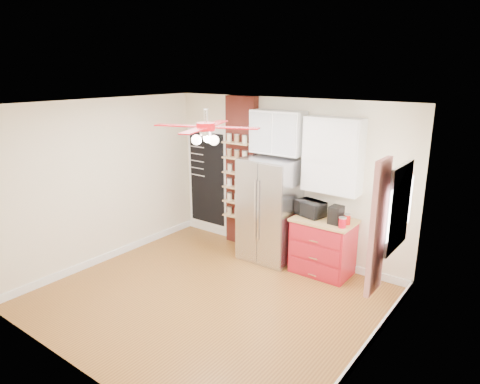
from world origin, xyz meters
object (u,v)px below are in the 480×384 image
Objects in this scene: fridge at (270,210)px; canister_left at (342,223)px; pantry_jar_oats at (230,168)px; coffee_maker at (336,215)px; ceiling_fan at (206,127)px; red_cabinet at (323,246)px; toaster_oven at (310,208)px.

fridge reaches higher than canister_left.
fridge is 13.75× the size of pantry_jar_oats.
coffee_maker is 0.20m from canister_left.
fridge is 1.35m from canister_left.
ceiling_fan is 9.61× the size of canister_left.
canister_left is at bearing 49.32° from ceiling_fan.
fridge is 1.06m from red_cabinet.
canister_left reaches higher than red_cabinet.
ceiling_fan is 2.30m from toaster_oven.
coffee_maker is at bearing 144.11° from canister_left.
canister_left is at bearing -3.58° from toaster_oven.
toaster_oven is at bearing -2.82° from pantry_jar_oats.
red_cabinet is (0.97, 0.05, -0.42)m from fridge.
fridge reaches higher than pantry_jar_oats.
coffee_maker is at bearing -4.41° from pantry_jar_oats.
coffee_maker is 2.18m from pantry_jar_oats.
fridge is at bearing -8.81° from pantry_jar_oats.
fridge is at bearing 174.48° from canister_left.
red_cabinet is 0.66m from canister_left.
pantry_jar_oats is at bearing 171.19° from fridge.
ceiling_fan reaches higher than toaster_oven.
red_cabinet is 0.67× the size of ceiling_fan.
red_cabinet is at bearing 164.84° from coffee_maker.
toaster_oven is 1.63× the size of coffee_maker.
pantry_jar_oats is (-0.96, 0.15, 0.56)m from fridge.
coffee_maker is 1.85× the size of canister_left.
fridge is 0.73m from toaster_oven.
red_cabinet is 6.45× the size of canister_left.
ceiling_fan is 2.45m from canister_left.
coffee_maker reaches higher than red_cabinet.
pantry_jar_oats is (-2.14, 0.17, 0.40)m from coffee_maker.
canister_left is 1.14× the size of pantry_jar_oats.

